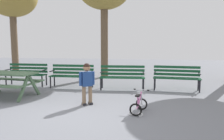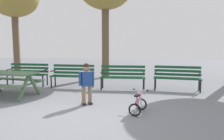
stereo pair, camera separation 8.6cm
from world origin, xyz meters
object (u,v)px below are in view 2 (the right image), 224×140
at_px(park_bench_far_right, 177,76).
at_px(park_bench_left, 73,74).
at_px(kids_bicycle, 138,105).
at_px(picnic_table, 8,78).
at_px(park_bench_far_left, 28,72).
at_px(child_standing, 87,80).
at_px(park_bench_right, 123,75).

bearing_deg(park_bench_far_right, park_bench_left, -177.77).
relative_size(park_bench_left, kids_bicycle, 2.62).
distance_m(park_bench_left, kids_bicycle, 3.76).
relative_size(picnic_table, park_bench_far_left, 1.21).
distance_m(picnic_table, park_bench_far_left, 1.87).
bearing_deg(park_bench_left, park_bench_far_left, 176.36).
bearing_deg(park_bench_left, park_bench_far_right, 2.23).
bearing_deg(park_bench_far_left, child_standing, -36.90).
height_order(park_bench_right, kids_bicycle, park_bench_right).
xyz_separation_m(park_bench_left, park_bench_far_right, (3.81, 0.15, 0.00)).
bearing_deg(kids_bicycle, park_bench_left, 134.01).
distance_m(park_bench_left, child_standing, 2.51).
bearing_deg(park_bench_left, park_bench_right, 0.08).
relative_size(picnic_table, park_bench_right, 1.19).
height_order(park_bench_far_left, child_standing, child_standing).
xyz_separation_m(picnic_table, child_standing, (2.71, -0.50, 0.08)).
bearing_deg(park_bench_far_right, park_bench_right, -175.64).
xyz_separation_m(child_standing, kids_bicycle, (1.41, -0.49, -0.47)).
bearing_deg(park_bench_far_left, park_bench_right, -1.79).
bearing_deg(picnic_table, park_bench_left, 48.50).
bearing_deg(park_bench_far_left, park_bench_left, -3.64).
height_order(picnic_table, park_bench_left, park_bench_left).
xyz_separation_m(park_bench_far_left, kids_bicycle, (4.50, -2.82, -0.31)).
relative_size(park_bench_left, child_standing, 1.42).
bearing_deg(child_standing, park_bench_left, 118.53).
height_order(park_bench_left, child_standing, child_standing).
bearing_deg(park_bench_right, park_bench_left, -179.92).
bearing_deg(kids_bicycle, park_bench_far_left, 147.97).
bearing_deg(picnic_table, child_standing, -10.51).
distance_m(park_bench_far_left, child_standing, 3.88).
height_order(picnic_table, park_bench_far_left, park_bench_far_left).
xyz_separation_m(park_bench_right, kids_bicycle, (0.71, -2.70, -0.31)).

